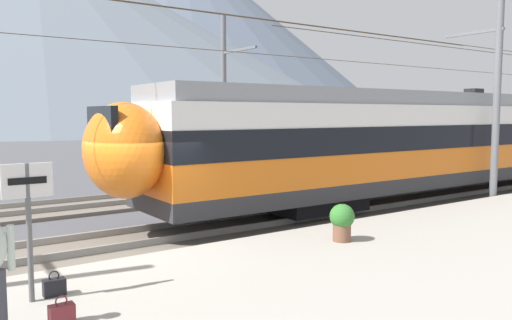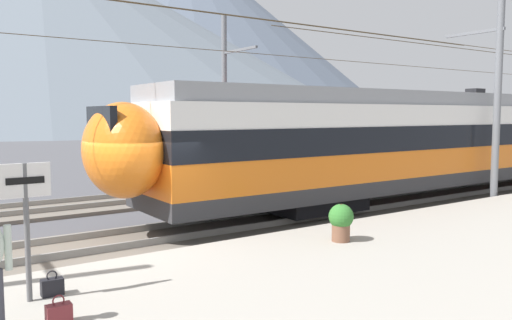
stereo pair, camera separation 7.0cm
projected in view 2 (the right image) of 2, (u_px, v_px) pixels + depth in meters
ground_plane at (140, 255)px, 11.31m from camera, size 400.00×400.00×0.00m
track_near at (125, 243)px, 12.07m from camera, size 120.00×3.00×0.28m
track_far at (65, 208)px, 16.58m from camera, size 120.00×3.00×0.28m
train_near_platform at (465, 137)px, 19.46m from camera, size 28.43×2.87×4.27m
train_far_track at (430, 131)px, 26.95m from camera, size 24.07×2.90×4.27m
catenary_mast_mid at (494, 87)px, 17.21m from camera, size 40.50×2.21×7.70m
catenary_mast_far_side at (227, 96)px, 22.23m from camera, size 40.50×2.65×7.39m
platform_sign at (26, 200)px, 7.39m from camera, size 0.70×0.08×2.05m
handbag_beside_passenger at (59, 314)px, 6.71m from camera, size 0.32×0.18×0.39m
handbag_near_sign at (52, 287)px, 7.76m from camera, size 0.32×0.18×0.39m
potted_plant_platform_edge at (341, 220)px, 11.03m from camera, size 0.54×0.54×0.82m
mountain_central_peak at (40, 30)px, 140.58m from camera, size 183.60×183.60×52.18m
mountain_right_ridge at (184, 32)px, 228.29m from camera, size 189.30×189.30×79.49m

